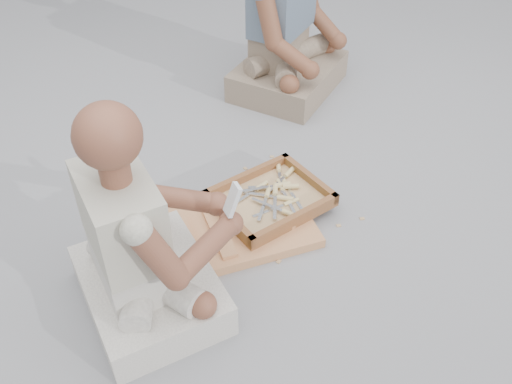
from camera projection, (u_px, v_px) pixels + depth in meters
ground at (289, 265)px, 2.23m from camera, size 60.00×60.00×0.00m
carved_panel at (234, 228)px, 2.36m from camera, size 0.71×0.56×0.04m
tool_tray at (270, 200)px, 2.43m from camera, size 0.47×0.39×0.06m
chisel_0 at (279, 169)px, 2.57m from camera, size 0.12×0.20×0.02m
chisel_1 at (287, 175)px, 2.53m from camera, size 0.21×0.10×0.02m
chisel_2 at (277, 185)px, 2.47m from camera, size 0.21×0.09×0.02m
chisel_3 at (275, 193)px, 2.44m from camera, size 0.14×0.19×0.02m
chisel_4 at (286, 212)px, 2.34m from camera, size 0.11×0.21×0.02m
chisel_5 at (286, 186)px, 2.47m from camera, size 0.20×0.13×0.02m
chisel_6 at (267, 195)px, 2.43m from camera, size 0.17×0.16×0.02m
chisel_7 at (287, 185)px, 2.49m from camera, size 0.07×0.22×0.02m
chisel_8 at (280, 198)px, 2.42m from camera, size 0.17×0.17×0.02m
chisel_9 at (282, 188)px, 2.47m from camera, size 0.08×0.22×0.02m
chisel_10 at (287, 204)px, 2.40m from camera, size 0.22×0.04×0.02m
chisel_11 at (258, 188)px, 2.47m from camera, size 0.22×0.06×0.02m
wood_chip_0 at (339, 226)px, 2.40m from camera, size 0.02×0.02×0.00m
wood_chip_1 at (272, 157)px, 2.76m from camera, size 0.02×0.02×0.00m
wood_chip_2 at (158, 190)px, 2.57m from camera, size 0.02×0.02×0.00m
wood_chip_3 at (226, 253)px, 2.28m from camera, size 0.02×0.02×0.00m
wood_chip_4 at (279, 262)px, 2.24m from camera, size 0.02×0.02×0.00m
wood_chip_5 at (260, 179)px, 2.63m from camera, size 0.02×0.02×0.00m
wood_chip_6 at (362, 219)px, 2.43m from camera, size 0.02×0.02×0.00m
wood_chip_7 at (245, 168)px, 2.69m from camera, size 0.02×0.02×0.00m
craftsman at (141, 247)px, 1.90m from camera, size 0.59×0.59×0.86m
companion at (287, 36)px, 3.05m from camera, size 0.76×0.70×0.94m
mobile_phone at (233, 200)px, 1.89m from camera, size 0.06×0.06×0.12m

